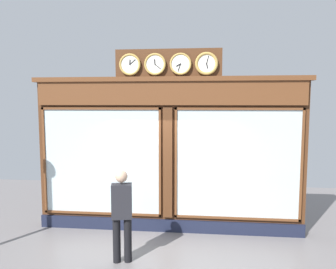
# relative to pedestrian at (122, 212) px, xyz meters

# --- Properties ---
(shop_facade) EXTENTS (6.02, 0.42, 4.02)m
(shop_facade) POSITION_rel_pedestrian_xyz_m (-0.68, -1.57, 0.82)
(shop_facade) COLOR #4C2B16
(shop_facade) RESTS_ON ground_plane
(pedestrian) EXTENTS (0.40, 0.29, 1.69)m
(pedestrian) POSITION_rel_pedestrian_xyz_m (0.00, 0.00, 0.00)
(pedestrian) COLOR black
(pedestrian) RESTS_ON ground_plane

